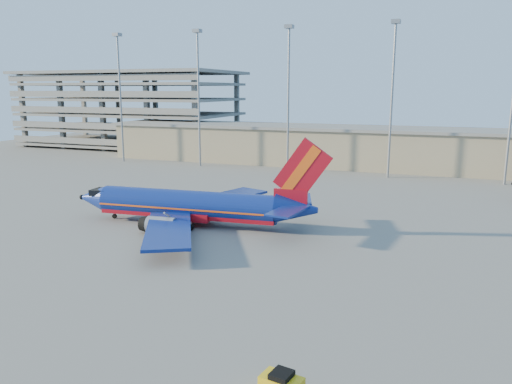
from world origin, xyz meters
The scene contains 5 objects.
ground centered at (0.00, 0.00, 0.00)m, with size 220.00×220.00×0.00m, color slate.
terminal_building centered at (10.00, 58.00, 4.32)m, with size 122.00×16.00×8.50m.
parking_garage centered at (-62.00, 74.05, 11.73)m, with size 62.00×32.00×21.40m.
light_mast_row centered at (5.00, 46.00, 17.55)m, with size 101.60×1.60×28.65m.
aircraft_main centered at (-3.15, 2.55, 2.38)m, with size 32.93×31.57×11.15m.
Camera 1 is at (25.65, -50.09, 16.39)m, focal length 35.00 mm.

